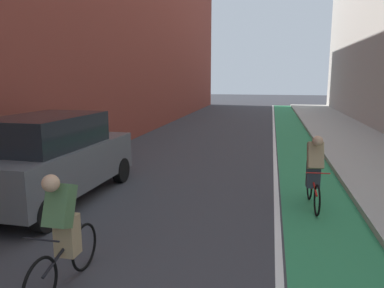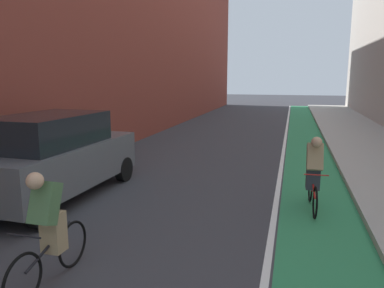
{
  "view_description": "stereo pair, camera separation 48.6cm",
  "coord_description": "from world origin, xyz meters",
  "views": [
    {
      "loc": [
        1.96,
        2.27,
        2.8
      ],
      "look_at": [
        0.15,
        10.73,
        1.23
      ],
      "focal_mm": 34.47,
      "sensor_mm": 36.0,
      "label": 1
    },
    {
      "loc": [
        2.43,
        2.38,
        2.8
      ],
      "look_at": [
        0.15,
        10.73,
        1.23
      ],
      "focal_mm": 34.47,
      "sensor_mm": 36.0,
      "label": 2
    }
  ],
  "objects": [
    {
      "name": "ground_plane",
      "position": [
        0.0,
        17.11,
        0.0
      ],
      "size": [
        92.9,
        92.9,
        0.0
      ],
      "primitive_type": "plane",
      "color": "#38383D"
    },
    {
      "name": "cyclist_mid",
      "position": [
        -0.65,
        6.35,
        0.81
      ],
      "size": [
        0.48,
        1.74,
        1.63
      ],
      "color": "black",
      "rests_on": "ground"
    },
    {
      "name": "lane_divider_stripe",
      "position": [
        2.17,
        19.11,
        0.0
      ],
      "size": [
        0.12,
        42.23,
        0.0
      ],
      "primitive_type": "cube",
      "color": "white",
      "rests_on": "ground"
    },
    {
      "name": "bike_lane_paint",
      "position": [
        3.07,
        19.11,
        0.0
      ],
      "size": [
        1.6,
        42.23,
        0.0
      ],
      "primitive_type": "cube",
      "color": "#2D8451",
      "rests_on": "ground"
    },
    {
      "name": "parked_suv_gray",
      "position": [
        -2.82,
        9.57,
        1.02
      ],
      "size": [
        2.02,
        4.49,
        1.98
      ],
      "color": "#595B60",
      "rests_on": "ground"
    },
    {
      "name": "cyclist_trailing",
      "position": [
        2.93,
        10.37,
        0.85
      ],
      "size": [
        0.48,
        1.7,
        1.61
      ],
      "color": "black",
      "rests_on": "ground"
    },
    {
      "name": "sidewalk_right",
      "position": [
        5.57,
        19.11,
        0.07
      ],
      "size": [
        3.4,
        42.23,
        0.14
      ],
      "primitive_type": "cube",
      "color": "#A8A59E",
      "rests_on": "ground"
    }
  ]
}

